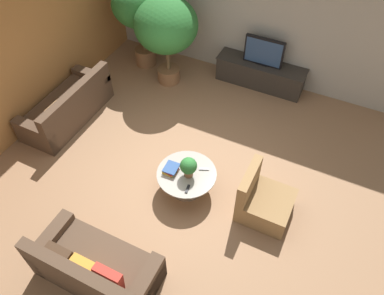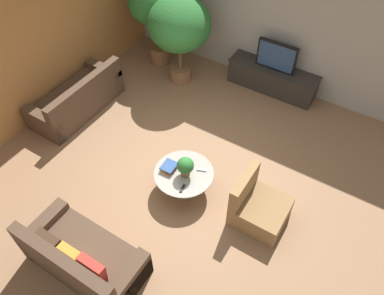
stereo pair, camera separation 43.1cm
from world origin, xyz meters
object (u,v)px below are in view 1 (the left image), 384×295
object	(u,v)px
armchair_wicker	(263,201)
potted_palm_corner	(166,27)
coffee_table	(187,178)
couch_by_wall	(68,107)
potted_plant_tabletop	(188,167)
couch_near_entry	(95,268)
television	(264,52)
potted_palm_tall	(140,7)
media_console	(260,74)

from	to	relation	value
armchair_wicker	potted_palm_corner	bearing A→B (deg)	51.63
coffee_table	couch_by_wall	world-z (taller)	couch_by_wall
coffee_table	potted_plant_tabletop	size ratio (longest dim) A/B	2.66
couch_by_wall	potted_palm_corner	bearing A→B (deg)	148.58
couch_near_entry	potted_palm_corner	xyz separation A→B (m)	(-1.25, 4.43, 1.02)
couch_near_entry	armchair_wicker	xyz separation A→B (m)	(1.72, 2.07, -0.02)
armchair_wicker	television	bearing A→B (deg)	19.93
couch_near_entry	potted_plant_tabletop	size ratio (longest dim) A/B	4.66
coffee_table	potted_palm_corner	bearing A→B (deg)	124.23
television	couch_near_entry	xyz separation A→B (m)	(-0.60, -5.16, -0.55)
television	couch_near_entry	bearing A→B (deg)	-96.63
television	coffee_table	bearing A→B (deg)	-92.82
coffee_table	armchair_wicker	size ratio (longest dim) A/B	1.14
couch_near_entry	potted_plant_tabletop	bearing A→B (deg)	-104.14
couch_by_wall	armchair_wicker	distance (m)	4.18
couch_near_entry	potted_palm_tall	bearing A→B (deg)	-66.79
television	couch_near_entry	distance (m)	5.23
couch_by_wall	potted_plant_tabletop	distance (m)	3.00
potted_palm_tall	couch_near_entry	bearing A→B (deg)	-66.79
media_console	potted_palm_tall	size ratio (longest dim) A/B	0.98
media_console	couch_by_wall	size ratio (longest dim) A/B	0.99
couch_near_entry	potted_palm_tall	size ratio (longest dim) A/B	0.88
couch_near_entry	couch_by_wall	bearing A→B (deg)	-45.41
television	couch_near_entry	world-z (taller)	television
potted_palm_tall	coffee_table	bearing A→B (deg)	-48.66
coffee_table	couch_near_entry	bearing A→B (deg)	-102.85
potted_palm_tall	potted_plant_tabletop	size ratio (longest dim) A/B	5.27
potted_palm_corner	couch_near_entry	bearing A→B (deg)	-74.21
coffee_table	couch_by_wall	xyz separation A→B (m)	(-2.88, 0.54, -0.01)
media_console	armchair_wicker	xyz separation A→B (m)	(1.12, -3.09, -0.01)
armchair_wicker	potted_plant_tabletop	size ratio (longest dim) A/B	2.33
couch_by_wall	media_console	bearing A→B (deg)	131.47
television	potted_palm_tall	bearing A→B (deg)	-171.30
media_console	couch_near_entry	distance (m)	5.20
armchair_wicker	potted_plant_tabletop	xyz separation A→B (m)	(-1.24, -0.15, 0.36)
potted_palm_corner	couch_by_wall	bearing A→B (deg)	-121.42
armchair_wicker	potted_plant_tabletop	distance (m)	1.30
couch_by_wall	armchair_wicker	xyz separation A→B (m)	(4.16, -0.40, -0.01)
coffee_table	potted_palm_tall	bearing A→B (deg)	131.34
potted_plant_tabletop	coffee_table	bearing A→B (deg)	162.55
couch_near_entry	armchair_wicker	size ratio (longest dim) A/B	2.00
couch_near_entry	armchair_wicker	bearing A→B (deg)	-129.72
television	couch_near_entry	size ratio (longest dim) A/B	0.48
couch_near_entry	television	bearing A→B (deg)	-96.63
armchair_wicker	couch_near_entry	bearing A→B (deg)	140.28
media_console	potted_plant_tabletop	distance (m)	3.26
media_console	television	world-z (taller)	television
couch_by_wall	potted_palm_corner	world-z (taller)	potted_palm_corner
media_console	potted_palm_corner	bearing A→B (deg)	-158.23
television	potted_plant_tabletop	bearing A→B (deg)	-92.05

